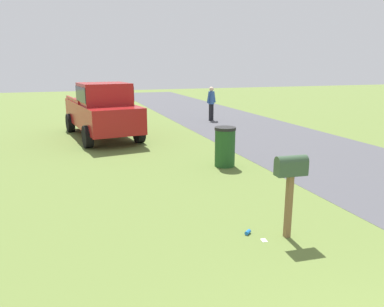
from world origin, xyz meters
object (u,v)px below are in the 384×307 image
at_px(mailbox, 291,172).
at_px(pedestrian, 211,101).
at_px(pickup_truck, 102,109).
at_px(trash_bin, 225,147).

relative_size(mailbox, pedestrian, 0.82).
distance_m(mailbox, pedestrian, 12.84).
relative_size(mailbox, pickup_truck, 0.26).
height_order(trash_bin, pedestrian, pedestrian).
distance_m(mailbox, pickup_truck, 9.76).
height_order(mailbox, pedestrian, pedestrian).
bearing_deg(pedestrian, pickup_truck, 92.00).
xyz_separation_m(mailbox, pedestrian, (12.34, -3.54, -0.14)).
distance_m(pickup_truck, pedestrian, 6.21).
bearing_deg(trash_bin, pickup_truck, 27.91).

